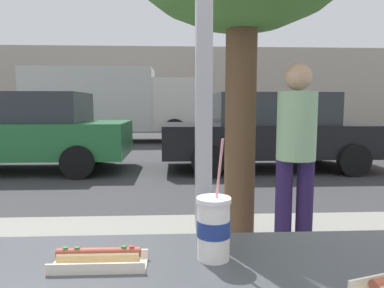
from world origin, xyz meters
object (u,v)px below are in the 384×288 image
Objects in this scene: hotdog_tray_far at (99,258)px; parked_car_black at (270,130)px; soda_cup_left at (214,227)px; box_truck at (113,102)px; pedestrian at (296,149)px; parked_car_green at (26,131)px.

parked_car_black reaches higher than hotdog_tray_far.
soda_cup_left is 0.30m from hotdog_tray_far.
box_truck is at bearing 126.31° from parked_car_black.
parked_car_black is (2.28, 6.73, -0.17)m from hotdog_tray_far.
hotdog_tray_far is at bearing -173.29° from soda_cup_left.
pedestrian is at bearing 58.89° from hotdog_tray_far.
soda_cup_left is 2.15m from pedestrian.
pedestrian is at bearing -102.84° from parked_car_black.
parked_car_black is at bearing 77.16° from pedestrian.
hotdog_tray_far is 0.15× the size of pedestrian.
hotdog_tray_far is 2.32m from pedestrian.
soda_cup_left is at bearing 6.71° from hotdog_tray_far.
parked_car_black is 0.73× the size of box_truck.
hotdog_tray_far is 7.35m from parked_car_green.
parked_car_black is 2.84× the size of pedestrian.
box_truck is 3.90× the size of pedestrian.
soda_cup_left reaches higher than hotdog_tray_far.
parked_car_black is 7.45m from box_truck.
parked_car_green reaches higher than hotdog_tray_far.
pedestrian is (4.13, -4.75, 0.19)m from parked_car_green.
pedestrian reaches higher than parked_car_green.
parked_car_green is at bearing 113.56° from hotdog_tray_far.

